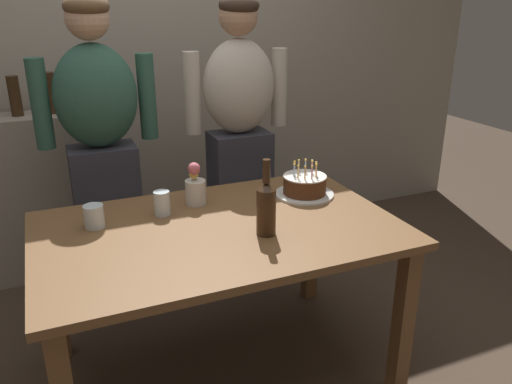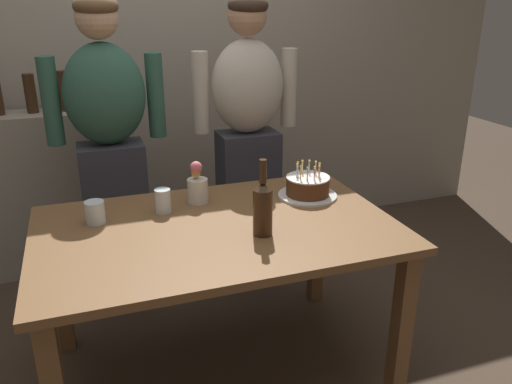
% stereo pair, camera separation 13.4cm
% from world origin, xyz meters
% --- Properties ---
extents(ground_plane, '(10.00, 10.00, 0.00)m').
position_xyz_m(ground_plane, '(0.00, 0.00, 0.00)').
color(ground_plane, '#47382B').
extents(back_wall, '(5.20, 0.10, 2.60)m').
position_xyz_m(back_wall, '(0.00, 1.55, 1.30)').
color(back_wall, '#9E9384').
rests_on(back_wall, ground_plane).
extents(dining_table, '(1.50, 0.96, 0.74)m').
position_xyz_m(dining_table, '(0.00, 0.00, 0.64)').
color(dining_table, brown).
rests_on(dining_table, ground_plane).
extents(birthday_cake, '(0.28, 0.28, 0.17)m').
position_xyz_m(birthday_cake, '(0.50, 0.18, 0.79)').
color(birthday_cake, white).
rests_on(birthday_cake, dining_table).
extents(water_glass_near, '(0.08, 0.08, 0.10)m').
position_xyz_m(water_glass_near, '(-0.48, 0.20, 0.79)').
color(water_glass_near, silver).
rests_on(water_glass_near, dining_table).
extents(water_glass_far, '(0.07, 0.07, 0.11)m').
position_xyz_m(water_glass_far, '(-0.19, 0.22, 0.79)').
color(water_glass_far, silver).
rests_on(water_glass_far, dining_table).
extents(wine_bottle, '(0.08, 0.08, 0.32)m').
position_xyz_m(wine_bottle, '(0.15, -0.14, 0.86)').
color(wine_bottle, '#382314').
rests_on(wine_bottle, dining_table).
extents(flower_vase, '(0.10, 0.10, 0.20)m').
position_xyz_m(flower_vase, '(-0.01, 0.28, 0.82)').
color(flower_vase, silver).
rests_on(flower_vase, dining_table).
extents(person_man_bearded, '(0.61, 0.27, 1.66)m').
position_xyz_m(person_man_bearded, '(-0.36, 0.80, 0.87)').
color(person_man_bearded, '#33333D').
rests_on(person_man_bearded, ground_plane).
extents(person_woman_cardigan, '(0.61, 0.27, 1.66)m').
position_xyz_m(person_woman_cardigan, '(0.41, 0.80, 0.87)').
color(person_woman_cardigan, '#33333D').
rests_on(person_woman_cardigan, ground_plane).
extents(shelf_cabinet, '(0.87, 0.30, 1.29)m').
position_xyz_m(shelf_cabinet, '(-0.84, 1.33, 0.52)').
color(shelf_cabinet, '#9E9384').
rests_on(shelf_cabinet, ground_plane).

